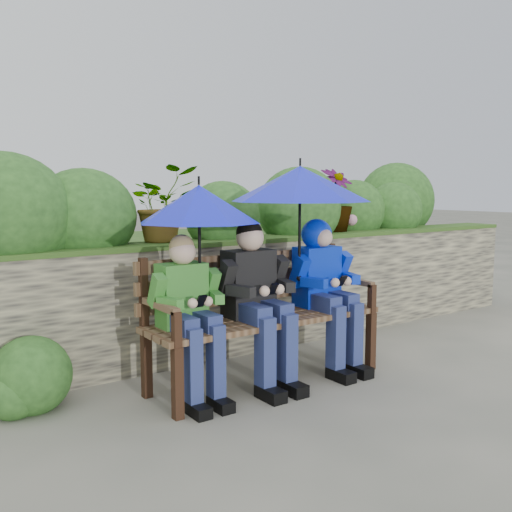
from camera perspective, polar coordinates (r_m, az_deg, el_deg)
ground at (r=4.62m, az=0.73°, el=-11.89°), size 60.00×60.00×0.00m
garden_backdrop at (r=5.73m, az=-9.34°, el=-1.40°), size 8.00×2.87×1.90m
park_bench at (r=4.40m, az=0.41°, el=-5.17°), size 1.90×0.56×1.00m
boy_left at (r=3.96m, az=-6.73°, el=-5.19°), size 0.49×0.57×1.17m
boy_middle at (r=4.24m, az=0.10°, el=-3.86°), size 0.56×0.65×1.25m
boy_right at (r=4.67m, az=6.87°, el=-2.43°), size 0.54×0.66×1.23m
umbrella_left at (r=3.97m, az=-5.72°, el=5.18°), size 0.86×0.86×0.83m
umbrella_right at (r=4.45m, az=4.42°, el=7.20°), size 1.09×1.09×0.96m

